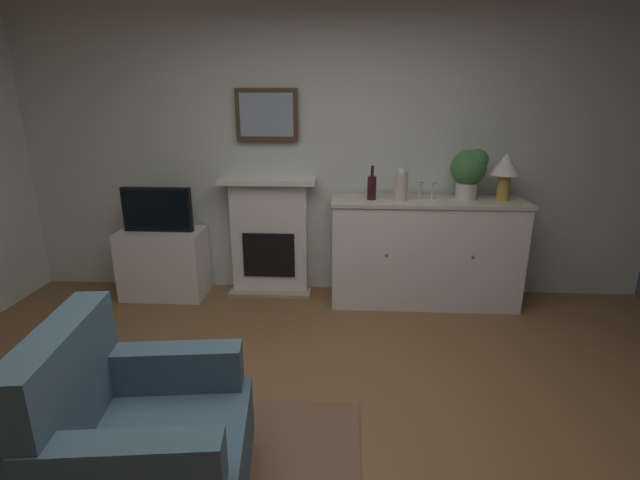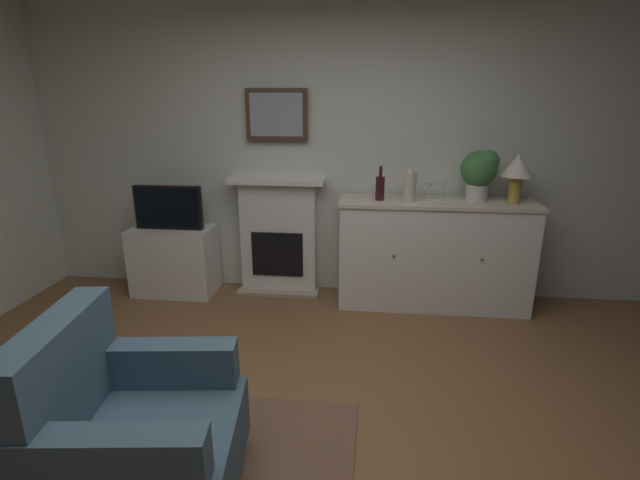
{
  "view_description": "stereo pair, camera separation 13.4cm",
  "coord_description": "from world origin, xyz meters",
  "px_view_note": "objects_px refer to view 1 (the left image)",
  "views": [
    {
      "loc": [
        0.16,
        -2.03,
        1.81
      ],
      "look_at": [
        0.0,
        0.57,
        1.0
      ],
      "focal_mm": 26.19,
      "sensor_mm": 36.0,
      "label": 1
    },
    {
      "loc": [
        0.29,
        -2.02,
        1.81
      ],
      "look_at": [
        0.0,
        0.57,
        1.0
      ],
      "focal_mm": 26.19,
      "sensor_mm": 36.0,
      "label": 2
    }
  ],
  "objects_px": {
    "sideboard_cabinet": "(425,252)",
    "wine_glass_left": "(420,186)",
    "wine_glass_center": "(433,185)",
    "armchair": "(137,439)",
    "vase_decorative": "(401,184)",
    "tv_set": "(157,210)",
    "table_lamp": "(506,168)",
    "framed_picture": "(267,115)",
    "wine_bottle": "(372,187)",
    "potted_plant_small": "(470,169)",
    "fireplace_unit": "(270,236)",
    "tv_cabinet": "(164,263)"
  },
  "relations": [
    {
      "from": "table_lamp",
      "to": "wine_glass_center",
      "type": "relative_size",
      "value": 2.42
    },
    {
      "from": "tv_cabinet",
      "to": "potted_plant_small",
      "type": "relative_size",
      "value": 1.74
    },
    {
      "from": "wine_bottle",
      "to": "wine_glass_left",
      "type": "relative_size",
      "value": 1.76
    },
    {
      "from": "vase_decorative",
      "to": "tv_cabinet",
      "type": "distance_m",
      "value": 2.28
    },
    {
      "from": "wine_glass_center",
      "to": "armchair",
      "type": "bearing_deg",
      "value": -124.5
    },
    {
      "from": "framed_picture",
      "to": "wine_glass_center",
      "type": "xyz_separation_m",
      "value": [
        1.44,
        -0.21,
        -0.57
      ]
    },
    {
      "from": "fireplace_unit",
      "to": "vase_decorative",
      "type": "height_order",
      "value": "vase_decorative"
    },
    {
      "from": "tv_set",
      "to": "wine_bottle",
      "type": "bearing_deg",
      "value": -0.4
    },
    {
      "from": "framed_picture",
      "to": "wine_glass_left",
      "type": "bearing_deg",
      "value": -9.93
    },
    {
      "from": "sideboard_cabinet",
      "to": "armchair",
      "type": "bearing_deg",
      "value": -124.15
    },
    {
      "from": "fireplace_unit",
      "to": "tv_cabinet",
      "type": "bearing_deg",
      "value": -170.55
    },
    {
      "from": "potted_plant_small",
      "to": "vase_decorative",
      "type": "bearing_deg",
      "value": -170.66
    },
    {
      "from": "sideboard_cabinet",
      "to": "potted_plant_small",
      "type": "height_order",
      "value": "potted_plant_small"
    },
    {
      "from": "wine_glass_center",
      "to": "potted_plant_small",
      "type": "height_order",
      "value": "potted_plant_small"
    },
    {
      "from": "wine_bottle",
      "to": "tv_set",
      "type": "xyz_separation_m",
      "value": [
        -1.9,
        0.01,
        -0.23
      ]
    },
    {
      "from": "tv_set",
      "to": "tv_cabinet",
      "type": "bearing_deg",
      "value": 90.0
    },
    {
      "from": "vase_decorative",
      "to": "tv_set",
      "type": "height_order",
      "value": "vase_decorative"
    },
    {
      "from": "sideboard_cabinet",
      "to": "wine_glass_left",
      "type": "bearing_deg",
      "value": -172.49
    },
    {
      "from": "tv_set",
      "to": "framed_picture",
      "type": "bearing_deg",
      "value": 13.31
    },
    {
      "from": "tv_cabinet",
      "to": "table_lamp",
      "type": "bearing_deg",
      "value": -0.29
    },
    {
      "from": "wine_bottle",
      "to": "tv_set",
      "type": "height_order",
      "value": "wine_bottle"
    },
    {
      "from": "fireplace_unit",
      "to": "vase_decorative",
      "type": "xyz_separation_m",
      "value": [
        1.17,
        -0.23,
        0.55
      ]
    },
    {
      "from": "table_lamp",
      "to": "potted_plant_small",
      "type": "height_order",
      "value": "potted_plant_small"
    },
    {
      "from": "table_lamp",
      "to": "armchair",
      "type": "height_order",
      "value": "table_lamp"
    },
    {
      "from": "tv_set",
      "to": "table_lamp",
      "type": "bearing_deg",
      "value": 0.16
    },
    {
      "from": "vase_decorative",
      "to": "framed_picture",
      "type": "bearing_deg",
      "value": 166.89
    },
    {
      "from": "framed_picture",
      "to": "sideboard_cabinet",
      "type": "xyz_separation_m",
      "value": [
        1.41,
        -0.22,
        -1.17
      ]
    },
    {
      "from": "wine_glass_left",
      "to": "wine_glass_center",
      "type": "xyz_separation_m",
      "value": [
        0.11,
        0.02,
        0.0
      ]
    },
    {
      "from": "fireplace_unit",
      "to": "wine_glass_center",
      "type": "distance_m",
      "value": 1.55
    },
    {
      "from": "tv_set",
      "to": "armchair",
      "type": "relative_size",
      "value": 0.67
    },
    {
      "from": "armchair",
      "to": "wine_glass_left",
      "type": "bearing_deg",
      "value": 57.12
    },
    {
      "from": "framed_picture",
      "to": "potted_plant_small",
      "type": "xyz_separation_m",
      "value": [
        1.75,
        -0.18,
        -0.44
      ]
    },
    {
      "from": "wine_bottle",
      "to": "wine_glass_left",
      "type": "distance_m",
      "value": 0.41
    },
    {
      "from": "table_lamp",
      "to": "armchair",
      "type": "distance_m",
      "value": 3.33
    },
    {
      "from": "table_lamp",
      "to": "vase_decorative",
      "type": "distance_m",
      "value": 0.88
    },
    {
      "from": "fireplace_unit",
      "to": "table_lamp",
      "type": "xyz_separation_m",
      "value": [
        2.03,
        -0.18,
        0.68
      ]
    },
    {
      "from": "wine_glass_left",
      "to": "potted_plant_small",
      "type": "distance_m",
      "value": 0.44
    },
    {
      "from": "wine_glass_left",
      "to": "fireplace_unit",
      "type": "bearing_deg",
      "value": 171.97
    },
    {
      "from": "wine_glass_left",
      "to": "tv_set",
      "type": "relative_size",
      "value": 0.27
    },
    {
      "from": "table_lamp",
      "to": "wine_bottle",
      "type": "distance_m",
      "value": 1.12
    },
    {
      "from": "wine_glass_left",
      "to": "table_lamp",
      "type": "bearing_deg",
      "value": 0.88
    },
    {
      "from": "tv_set",
      "to": "wine_glass_center",
      "type": "bearing_deg",
      "value": 0.45
    },
    {
      "from": "wine_bottle",
      "to": "potted_plant_small",
      "type": "bearing_deg",
      "value": 4.63
    },
    {
      "from": "sideboard_cabinet",
      "to": "fireplace_unit",
      "type": "bearing_deg",
      "value": 172.86
    },
    {
      "from": "wine_glass_center",
      "to": "potted_plant_small",
      "type": "distance_m",
      "value": 0.34
    },
    {
      "from": "fireplace_unit",
      "to": "sideboard_cabinet",
      "type": "relative_size",
      "value": 0.66
    },
    {
      "from": "table_lamp",
      "to": "wine_glass_center",
      "type": "xyz_separation_m",
      "value": [
        -0.59,
        0.01,
        -0.16
      ]
    },
    {
      "from": "framed_picture",
      "to": "potted_plant_small",
      "type": "bearing_deg",
      "value": -5.78
    },
    {
      "from": "wine_bottle",
      "to": "potted_plant_small",
      "type": "distance_m",
      "value": 0.84
    },
    {
      "from": "tv_cabinet",
      "to": "tv_set",
      "type": "bearing_deg",
      "value": -90.0
    }
  ]
}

